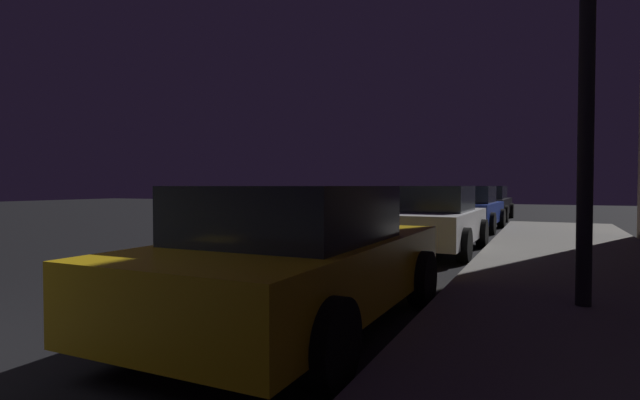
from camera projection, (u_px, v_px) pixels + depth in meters
The scene contains 4 objects.
car_yellow_cab at pixel (296, 258), 4.95m from camera, with size 2.18×4.26×1.43m.
car_white at pixel (429, 219), 10.59m from camera, with size 2.17×4.03×1.43m.
car_blue at pixel (467, 209), 15.76m from camera, with size 2.14×4.12×1.43m.
car_black at pixel (486, 203), 20.74m from camera, with size 2.05×4.60×1.43m.
Camera 1 is at (5.14, -1.03, 1.43)m, focal length 27.37 mm.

